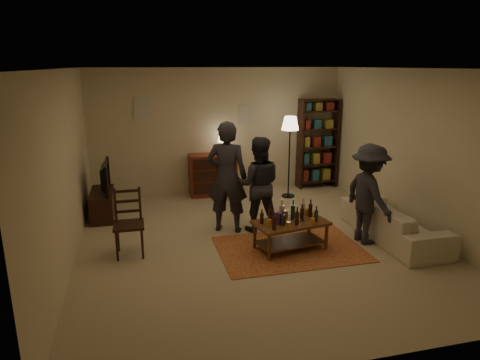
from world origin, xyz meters
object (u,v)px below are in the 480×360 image
object	(u,v)px
coffee_table	(290,225)
dresser	(213,174)
floor_lamp	(290,129)
sofa	(394,221)
person_by_sofa	(369,194)
dining_chair	(129,220)
person_right	(258,184)
bookshelf	(318,143)
person_left	(227,177)
tv_stand	(102,197)

from	to	relation	value
coffee_table	dresser	xyz separation A→B (m)	(-0.61, 3.11, 0.07)
floor_lamp	sofa	bearing A→B (deg)	-71.67
coffee_table	person_by_sofa	size ratio (longest dim) A/B	0.75
dining_chair	person_right	bearing A→B (deg)	12.66
coffee_table	bookshelf	xyz separation A→B (m)	(1.83, 3.18, 0.63)
person_left	dresser	bearing A→B (deg)	-69.98
bookshelf	person_by_sofa	world-z (taller)	bookshelf
coffee_table	dining_chair	bearing A→B (deg)	169.28
dresser	coffee_table	bearing A→B (deg)	-78.91
person_left	floor_lamp	bearing A→B (deg)	-112.83
dresser	bookshelf	bearing A→B (deg)	1.57
person_left	tv_stand	bearing A→B (deg)	-5.46
person_left	person_by_sofa	size ratio (longest dim) A/B	1.18
tv_stand	dresser	distance (m)	2.43
coffee_table	dresser	bearing A→B (deg)	101.09
coffee_table	tv_stand	size ratio (longest dim) A/B	1.13
tv_stand	floor_lamp	distance (m)	3.96
bookshelf	person_right	distance (m)	3.09
dresser	floor_lamp	xyz separation A→B (m)	(1.54, -0.53, 0.99)
dining_chair	person_by_sofa	distance (m)	3.70
coffee_table	dining_chair	distance (m)	2.42
bookshelf	coffee_table	bearing A→B (deg)	-119.94
bookshelf	person_left	world-z (taller)	bookshelf
coffee_table	dresser	world-z (taller)	dresser
sofa	person_right	bearing A→B (deg)	66.03
coffee_table	dining_chair	size ratio (longest dim) A/B	1.17
dining_chair	tv_stand	bearing A→B (deg)	106.25
coffee_table	sofa	distance (m)	1.79
floor_lamp	person_right	world-z (taller)	floor_lamp
dresser	bookshelf	world-z (taller)	bookshelf
tv_stand	dining_chair	bearing A→B (deg)	-74.49
dining_chair	tv_stand	size ratio (longest dim) A/B	0.96
dresser	person_by_sofa	bearing A→B (deg)	-58.83
tv_stand	person_left	distance (m)	2.48
dresser	person_right	world-z (taller)	person_right
floor_lamp	person_left	world-z (taller)	person_left
dresser	sofa	distance (m)	3.93
dresser	bookshelf	size ratio (longest dim) A/B	0.67
tv_stand	floor_lamp	xyz separation A→B (m)	(3.79, 0.38, 1.08)
tv_stand	person_left	xyz separation A→B (m)	(2.10, -1.19, 0.56)
dresser	sofa	xyz separation A→B (m)	(2.39, -3.11, -0.17)
tv_stand	person_by_sofa	size ratio (longest dim) A/B	0.66
person_right	floor_lamp	bearing A→B (deg)	-110.54
person_right	person_by_sofa	distance (m)	1.79
bookshelf	person_by_sofa	bearing A→B (deg)	-99.69
sofa	coffee_table	bearing A→B (deg)	89.84
dresser	person_left	xyz separation A→B (m)	(-0.15, -2.11, 0.47)
floor_lamp	sofa	xyz separation A→B (m)	(0.86, -2.58, -1.16)
sofa	person_left	bearing A→B (deg)	68.39
bookshelf	person_by_sofa	distance (m)	3.25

